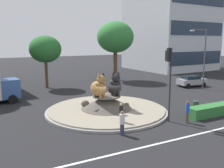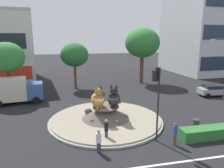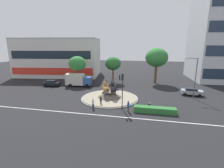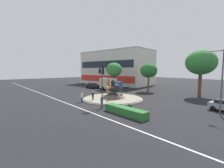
# 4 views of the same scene
# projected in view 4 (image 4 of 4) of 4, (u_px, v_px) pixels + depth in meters

# --- Properties ---
(ground_plane) EXTENTS (160.00, 160.00, 0.00)m
(ground_plane) POSITION_uv_depth(u_px,v_px,m) (113.00, 99.00, 28.42)
(ground_plane) COLOR black
(lane_centreline) EXTENTS (112.00, 0.20, 0.01)m
(lane_centreline) POSITION_uv_depth(u_px,v_px,m) (74.00, 106.00, 23.28)
(lane_centreline) COLOR silver
(lane_centreline) RESTS_ON ground
(roundabout_island) EXTENTS (10.97, 10.97, 1.51)m
(roundabout_island) POSITION_uv_depth(u_px,v_px,m) (113.00, 97.00, 28.38)
(roundabout_island) COLOR gray
(roundabout_island) RESTS_ON ground
(cat_statue_tabby) EXTENTS (1.36, 2.22, 2.18)m
(cat_statue_tabby) POSITION_uv_depth(u_px,v_px,m) (110.00, 87.00, 28.74)
(cat_statue_tabby) COLOR #9E703D
(cat_statue_tabby) RESTS_ON roundabout_island
(cat_statue_black) EXTENTS (1.77, 2.21, 2.23)m
(cat_statue_black) POSITION_uv_depth(u_px,v_px,m) (115.00, 87.00, 27.54)
(cat_statue_black) COLOR black
(cat_statue_black) RESTS_ON roundabout_island
(traffic_light_mast) EXTENTS (0.71, 0.62, 5.84)m
(traffic_light_mast) POSITION_uv_depth(u_px,v_px,m) (102.00, 78.00, 22.62)
(traffic_light_mast) COLOR #2D2D33
(traffic_light_mast) RESTS_ON ground
(shophouse_block) EXTENTS (27.87, 16.77, 12.30)m
(shophouse_block) POSITION_uv_depth(u_px,v_px,m) (116.00, 68.00, 58.61)
(shophouse_block) COLOR silver
(shophouse_block) RESTS_ON ground
(clipped_hedge_strip) EXTENTS (6.31, 1.20, 0.90)m
(clipped_hedge_strip) POSITION_uv_depth(u_px,v_px,m) (125.00, 111.00, 18.76)
(clipped_hedge_strip) COLOR #2D7033
(clipped_hedge_strip) RESTS_ON ground
(broadleaf_tree_behind_island) EXTENTS (5.87, 5.87, 9.44)m
(broadleaf_tree_behind_island) POSITION_uv_depth(u_px,v_px,m) (201.00, 63.00, 30.99)
(broadleaf_tree_behind_island) COLOR brown
(broadleaf_tree_behind_island) RESTS_ON ground
(second_tree_near_tower) EXTENTS (4.25, 4.25, 7.07)m
(second_tree_near_tower) POSITION_uv_depth(u_px,v_px,m) (149.00, 71.00, 38.76)
(second_tree_near_tower) COLOR brown
(second_tree_near_tower) RESTS_ON ground
(third_tree_left) EXTENTS (4.41, 4.41, 7.37)m
(third_tree_left) POSITION_uv_depth(u_px,v_px,m) (114.00, 70.00, 42.58)
(third_tree_left) COLOR brown
(third_tree_left) RESTS_ON ground
(streetlight_arm) EXTENTS (2.24, 0.72, 7.84)m
(streetlight_arm) POSITION_uv_depth(u_px,v_px,m) (220.00, 77.00, 18.47)
(streetlight_arm) COLOR #4C4C51
(streetlight_arm) RESTS_ON ground
(pedestrian_white_shirt) EXTENTS (0.38, 0.38, 1.71)m
(pedestrian_white_shirt) POSITION_uv_depth(u_px,v_px,m) (82.00, 97.00, 25.88)
(pedestrian_white_shirt) COLOR #33384C
(pedestrian_white_shirt) RESTS_ON ground
(pedestrian_black_shirt) EXTENTS (0.33, 0.33, 1.77)m
(pedestrian_black_shirt) POSITION_uv_depth(u_px,v_px,m) (93.00, 96.00, 26.30)
(pedestrian_black_shirt) COLOR #33384C
(pedestrian_black_shirt) RESTS_ON ground
(pedestrian_blue_shirt) EXTENTS (0.32, 0.32, 1.78)m
(pedestrian_blue_shirt) POSITION_uv_depth(u_px,v_px,m) (102.00, 102.00, 21.41)
(pedestrian_blue_shirt) COLOR brown
(pedestrian_blue_shirt) RESTS_ON ground
(hatchback_near_shophouse) EXTENTS (4.15, 2.21, 1.50)m
(hatchback_near_shophouse) POSITION_uv_depth(u_px,v_px,m) (93.00, 86.00, 45.09)
(hatchback_near_shophouse) COLOR black
(hatchback_near_shophouse) RESTS_ON ground
(delivery_box_truck) EXTENTS (6.55, 3.11, 3.18)m
(delivery_box_truck) POSITION_uv_depth(u_px,v_px,m) (110.00, 84.00, 40.78)
(delivery_box_truck) COLOR #335693
(delivery_box_truck) RESTS_ON ground
(litter_bin) EXTENTS (0.56, 0.56, 0.90)m
(litter_bin) POSITION_uv_depth(u_px,v_px,m) (130.00, 107.00, 20.47)
(litter_bin) COLOR #2D4233
(litter_bin) RESTS_ON ground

